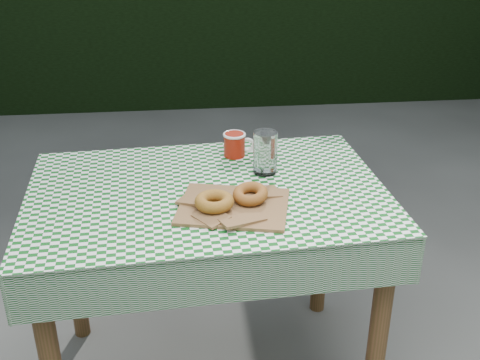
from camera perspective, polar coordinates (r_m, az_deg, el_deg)
The scene contains 7 objects.
table at distance 2.05m, azimuth -2.91°, elevation -10.45°, with size 1.09×0.73×0.75m, color brown.
tablecloth at distance 1.85m, azimuth -3.17°, elevation -1.03°, with size 1.11×0.75×0.01m, color #0B4C15.
paper_bag at distance 1.74m, azimuth -0.63°, elevation -2.47°, with size 0.31×0.25×0.02m, color olive.
bagel_front at distance 1.71m, azimuth -2.49°, elevation -2.07°, with size 0.11×0.11×0.04m, color #A17421.
bagel_back at distance 1.75m, azimuth 1.00°, elevation -1.33°, with size 0.11×0.11×0.03m, color brown.
coffee_mug at distance 2.07m, azimuth -0.54°, elevation 3.40°, with size 0.15×0.15×0.08m, color #951909, non-canonical shape.
drinking_glass at distance 1.94m, azimuth 2.44°, elevation 2.65°, with size 0.08×0.08×0.14m, color silver.
Camera 1 is at (-0.00, -1.71, 1.60)m, focal length 44.50 mm.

